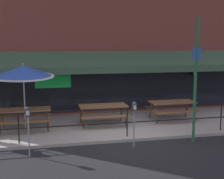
% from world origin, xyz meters
% --- Properties ---
extents(ground_plane, '(120.00, 120.00, 0.00)m').
position_xyz_m(ground_plane, '(0.00, 0.00, 0.00)').
color(ground_plane, black).
extents(patio_deck, '(15.00, 4.00, 0.10)m').
position_xyz_m(patio_deck, '(0.00, 2.00, 0.05)').
color(patio_deck, '#9E998E').
rests_on(patio_deck, ground).
extents(restaurant_building, '(15.00, 1.60, 8.67)m').
position_xyz_m(restaurant_building, '(0.00, 4.23, 4.30)').
color(restaurant_building, brown).
rests_on(restaurant_building, ground).
extents(patio_railing, '(13.84, 0.04, 0.97)m').
position_xyz_m(patio_railing, '(0.00, 0.30, 0.80)').
color(patio_railing, black).
rests_on(patio_railing, patio_deck).
extents(picnic_table_left, '(1.80, 1.42, 0.76)m').
position_xyz_m(picnic_table_left, '(-3.34, 1.86, 0.71)').
color(picnic_table_left, brown).
rests_on(picnic_table_left, patio_deck).
extents(picnic_table_centre, '(1.80, 1.42, 0.76)m').
position_xyz_m(picnic_table_centre, '(-0.48, 1.96, 0.71)').
color(picnic_table_centre, brown).
rests_on(picnic_table_centre, patio_deck).
extents(picnic_table_right, '(1.80, 1.42, 0.76)m').
position_xyz_m(picnic_table_right, '(2.37, 2.10, 0.71)').
color(picnic_table_right, brown).
rests_on(picnic_table_right, patio_deck).
extents(patio_umbrella_left, '(2.14, 2.14, 2.38)m').
position_xyz_m(patio_umbrella_left, '(-3.34, 1.98, 2.18)').
color(patio_umbrella_left, '#B7B2A8').
rests_on(patio_umbrella_left, patio_deck).
extents(parking_meter_near, '(0.15, 0.16, 1.42)m').
position_xyz_m(parking_meter_near, '(-3.11, -0.60, 1.15)').
color(parking_meter_near, gray).
rests_on(parking_meter_near, ground).
extents(parking_meter_far, '(0.15, 0.16, 1.42)m').
position_xyz_m(parking_meter_far, '(-0.01, -0.52, 1.15)').
color(parking_meter_far, gray).
rests_on(parking_meter_far, ground).
extents(street_sign_pole, '(0.28, 0.09, 3.96)m').
position_xyz_m(street_sign_pole, '(2.01, -0.45, 2.04)').
color(street_sign_pole, '#1E6033').
rests_on(street_sign_pole, ground).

